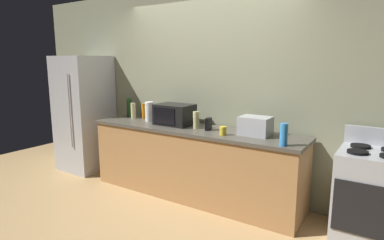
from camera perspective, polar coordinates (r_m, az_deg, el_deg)
The scene contains 15 objects.
ground_plane at distance 3.98m, azimuth -3.27°, elevation -15.22°, with size 8.00×8.00×0.00m, color tan.
back_wall at distance 4.28m, azimuth 3.01°, elevation 5.45°, with size 6.40×0.10×2.70m, color gray.
counter_run at distance 4.11m, azimuth 0.00°, elevation -7.53°, with size 2.84×0.64×0.90m.
refrigerator at distance 5.38m, azimuth -18.61°, elevation 1.11°, with size 0.72×0.73×1.80m.
stove_range at distance 3.51m, azimuth 29.16°, elevation -11.95°, with size 0.60×0.61×1.08m.
microwave at distance 4.18m, azimuth -3.14°, elevation 0.98°, with size 0.48×0.35×0.27m.
toaster_oven at distance 3.66m, azimuth 11.23°, elevation -1.04°, with size 0.34×0.26×0.21m, color #B7BABF.
paper_towel_roll at distance 4.45m, azimuth -7.61°, elevation 1.48°, with size 0.12×0.12×0.27m, color white.
cordless_phone at distance 3.86m, azimuth 2.94°, elevation -0.73°, with size 0.05×0.11×0.15m, color black.
bottle_dish_soap at distance 4.71m, azimuth -8.63°, elevation 1.62°, with size 0.06×0.06×0.22m, color orange.
bottle_vinegar at distance 3.95m, azimuth 0.73°, elevation 0.00°, with size 0.08×0.08×0.21m, color beige.
bottle_hand_soap at distance 4.73m, azimuth -10.43°, elevation 1.65°, with size 0.07×0.07×0.23m, color beige.
bottle_spray_cleaner at distance 3.26m, azimuth 16.05°, elevation -2.53°, with size 0.08×0.08×0.22m, color #338CE5.
bottle_wine at distance 4.85m, azimuth -11.09°, elevation 2.21°, with size 0.08×0.08×0.29m, color #1E3F19.
mug_yellow at distance 3.62m, azimuth 5.56°, elevation -1.93°, with size 0.08×0.08×0.10m, color yellow.
Camera 1 is at (2.14, -2.88, 1.72)m, focal length 29.92 mm.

